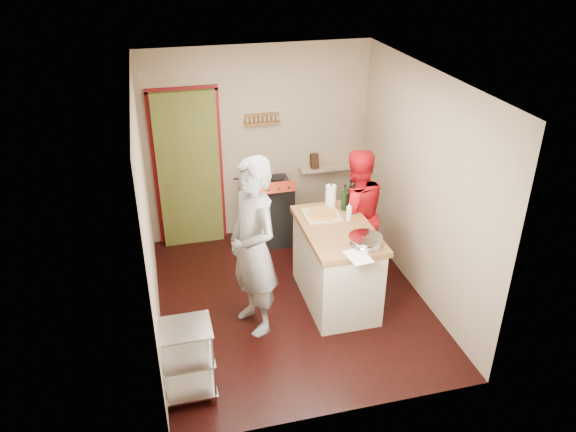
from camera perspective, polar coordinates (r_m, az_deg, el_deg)
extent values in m
plane|color=black|center=(6.63, 0.32, -8.51)|extent=(3.50, 3.50, 0.00)
cube|color=gray|center=(7.52, -3.01, 7.33)|extent=(3.00, 0.04, 2.60)
cube|color=#565B23|center=(7.55, -10.15, 4.96)|extent=(0.80, 0.40, 2.10)
cube|color=maroon|center=(7.47, -13.31, 4.40)|extent=(0.06, 0.06, 2.10)
cube|color=maroon|center=(7.52, -6.91, 5.10)|extent=(0.06, 0.06, 2.10)
cube|color=maroon|center=(7.15, -10.81, 12.53)|extent=(0.90, 0.06, 0.06)
cube|color=brown|center=(7.38, -2.60, 9.42)|extent=(0.46, 0.09, 0.03)
cube|color=brown|center=(7.40, -2.68, 9.95)|extent=(0.46, 0.02, 0.12)
cube|color=olive|center=(7.37, -2.61, 9.82)|extent=(0.42, 0.04, 0.07)
cube|color=gray|center=(7.80, 4.08, 4.92)|extent=(0.80, 0.18, 0.04)
cube|color=black|center=(7.70, 2.69, 5.60)|extent=(0.10, 0.14, 0.22)
cube|color=gray|center=(5.80, -14.15, -0.02)|extent=(0.04, 3.50, 2.60)
cube|color=gray|center=(6.46, 13.37, 3.02)|extent=(0.04, 3.50, 2.60)
cube|color=white|center=(5.50, 0.40, 13.98)|extent=(3.00, 3.50, 0.02)
cube|color=black|center=(7.61, -2.00, 0.18)|extent=(0.60, 0.55, 0.80)
cube|color=black|center=(7.42, -2.05, 3.13)|extent=(0.60, 0.55, 0.06)
cube|color=maroon|center=(7.13, -1.58, 2.88)|extent=(0.60, 0.15, 0.17)
cylinder|color=black|center=(7.48, -3.40, 3.93)|extent=(0.26, 0.26, 0.05)
cylinder|color=silver|center=(5.17, -12.53, -15.94)|extent=(0.02, 0.02, 0.80)
cylinder|color=silver|center=(5.18, -7.51, -15.35)|extent=(0.02, 0.02, 0.80)
cylinder|color=silver|center=(5.44, -12.74, -13.37)|extent=(0.02, 0.02, 0.80)
cylinder|color=silver|center=(5.45, -8.02, -12.81)|extent=(0.02, 0.02, 0.80)
cube|color=silver|center=(5.51, -9.93, -16.67)|extent=(0.48, 0.40, 0.02)
cube|color=silver|center=(5.27, -10.25, -13.94)|extent=(0.48, 0.40, 0.02)
cube|color=silver|center=(5.06, -10.56, -11.15)|extent=(0.48, 0.40, 0.02)
cube|color=beige|center=(6.41, 4.89, -5.16)|extent=(0.69, 1.21, 0.90)
cube|color=brown|center=(6.16, 5.07, -1.40)|extent=(0.75, 1.27, 0.06)
cube|color=tan|center=(6.36, 3.44, 0.09)|extent=(0.40, 0.40, 0.02)
cylinder|color=gold|center=(6.34, 3.44, 0.29)|extent=(0.32, 0.32, 0.02)
ellipsoid|color=silver|center=(5.80, 7.85, -2.56)|extent=(0.35, 0.35, 0.11)
cylinder|color=white|center=(6.50, 4.36, 1.95)|extent=(0.12, 0.12, 0.28)
cylinder|color=silver|center=(6.26, 6.20, 0.25)|extent=(0.06, 0.06, 0.17)
cube|color=white|center=(5.64, 7.16, -4.11)|extent=(0.24, 0.32, 0.00)
cylinder|color=black|center=(6.58, 6.34, 2.36)|extent=(0.08, 0.08, 0.31)
cylinder|color=black|center=(6.47, 6.60, 1.88)|extent=(0.08, 0.08, 0.31)
cylinder|color=black|center=(6.46, 5.77, 1.88)|extent=(0.08, 0.08, 0.31)
imported|color=silver|center=(5.73, -3.55, -3.25)|extent=(0.67, 0.82, 1.95)
imported|color=red|center=(6.74, 6.80, 0.15)|extent=(0.83, 0.66, 1.64)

